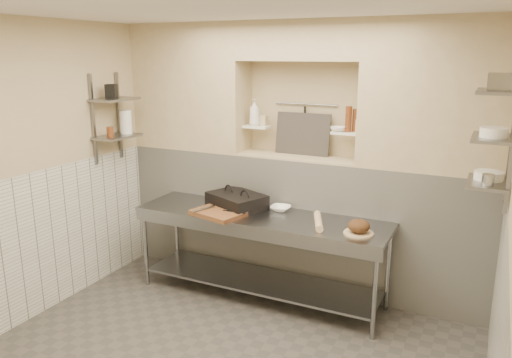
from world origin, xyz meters
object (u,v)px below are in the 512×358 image
Objects in this scene: prep_table at (260,239)px; bowl_alcove at (338,129)px; cutting_board at (218,213)px; mixing_bowl at (281,208)px; rolling_pin at (318,221)px; bottle_soap at (254,113)px; jug_left at (126,122)px; panini_press at (237,201)px; bread_loaf at (359,226)px.

prep_table is 1.37m from bowl_alcove.
cutting_board is at bearing -143.25° from bowl_alcove.
rolling_pin is at bearing -26.59° from mixing_bowl.
mixing_bowl is 1.08m from bottle_soap.
jug_left is (-1.78, -0.21, 0.82)m from mixing_bowl.
jug_left reaches higher than panini_press.
bowl_alcove reaches higher than cutting_board.
bread_loaf is 2.79m from jug_left.
bread_loaf is (1.40, 0.09, 0.05)m from cutting_board.
jug_left is at bearing 179.36° from prep_table.
bottle_soap is 1.43m from jug_left.
rolling_pin is 0.98m from bowl_alcove.
bowl_alcove is (-0.42, 0.64, 0.76)m from bread_loaf.
mixing_bowl is 1.97m from jug_left.
bread_loaf is (1.03, -0.09, 0.33)m from prep_table.
prep_table is 3.79× the size of panini_press.
panini_press is 3.45× the size of bread_loaf.
bread_loaf is at bearing -5.21° from prep_table.
prep_table is 5.70× the size of rolling_pin.
cutting_board is 1.18m from bottle_soap.
bottle_soap is 1.11× the size of jug_left.
mixing_bowl is at bearing -146.15° from bowl_alcove.
bread_loaf is 0.77× the size of jug_left.
prep_table is at bearing -137.82° from bowl_alcove.
mixing_bowl is 1.35× the size of bowl_alcove.
cutting_board is 2.44× the size of mixing_bowl.
bottle_soap reaches higher than bread_loaf.
bottle_soap is at bearing 149.52° from rolling_pin.
mixing_bowl reaches higher than cutting_board.
bread_loaf is at bearing -56.83° from bowl_alcove.
bread_loaf is 1.73m from bottle_soap.
panini_press is 0.95m from rolling_pin.
rolling_pin is 3.01× the size of bowl_alcove.
prep_table is at bearing 4.34° from panini_press.
mixing_bowl is at bearing -34.39° from bottle_soap.
rolling_pin is at bearing 169.37° from bread_loaf.
jug_left is at bearing 177.61° from bread_loaf.
bread_loaf reaches higher than cutting_board.
bread_loaf reaches higher than mixing_bowl.
rolling_pin is 0.41m from bread_loaf.
prep_table is 5.20× the size of cutting_board.
rolling_pin is (0.62, -0.02, 0.29)m from prep_table.
prep_table is 1.08m from bread_loaf.
bottle_soap reaches higher than mixing_bowl.
jug_left reaches higher than bowl_alcove.
panini_press is (-0.32, 0.11, 0.34)m from prep_table.
mixing_bowl is at bearing 60.69° from prep_table.
bread_loaf is 1.31× the size of bowl_alcove.
rolling_pin is at bearing 15.62° from panini_press.
prep_table is at bearing 26.16° from cutting_board.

